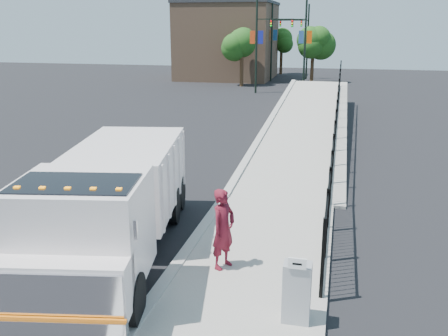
# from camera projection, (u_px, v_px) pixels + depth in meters

# --- Properties ---
(ground) EXTENTS (120.00, 120.00, 0.00)m
(ground) POSITION_uv_depth(u_px,v_px,m) (191.00, 248.00, 13.56)
(ground) COLOR black
(ground) RESTS_ON ground
(sidewalk) EXTENTS (3.55, 12.00, 0.12)m
(sidewalk) POSITION_uv_depth(u_px,v_px,m) (247.00, 291.00, 11.25)
(sidewalk) COLOR #9E998E
(sidewalk) RESTS_ON ground
(curb) EXTENTS (0.30, 12.00, 0.16)m
(curb) POSITION_uv_depth(u_px,v_px,m) (167.00, 280.00, 11.67)
(curb) COLOR #ADAAA3
(curb) RESTS_ON ground
(ramp) EXTENTS (3.95, 24.06, 3.19)m
(ramp) POSITION_uv_depth(u_px,v_px,m) (310.00, 133.00, 28.06)
(ramp) COLOR #9E998E
(ramp) RESTS_ON ground
(iron_fence) EXTENTS (0.10, 28.00, 1.80)m
(iron_fence) POSITION_uv_depth(u_px,v_px,m) (335.00, 132.00, 23.76)
(iron_fence) COLOR black
(iron_fence) RESTS_ON ground
(truck) EXTENTS (4.10, 8.69, 2.86)m
(truck) POSITION_uv_depth(u_px,v_px,m) (111.00, 200.00, 12.50)
(truck) COLOR black
(truck) RESTS_ON ground
(worker) EXTENTS (0.74, 0.86, 2.00)m
(worker) POSITION_uv_depth(u_px,v_px,m) (223.00, 229.00, 11.98)
(worker) COLOR maroon
(worker) RESTS_ON sidewalk
(utility_cabinet) EXTENTS (0.55, 0.40, 1.25)m
(utility_cabinet) POSITION_uv_depth(u_px,v_px,m) (297.00, 292.00, 9.86)
(utility_cabinet) COLOR gray
(utility_cabinet) RESTS_ON sidewalk
(arrow_sign) EXTENTS (0.35, 0.04, 0.22)m
(arrow_sign) POSITION_uv_depth(u_px,v_px,m) (297.00, 264.00, 9.45)
(arrow_sign) COLOR white
(arrow_sign) RESTS_ON utility_cabinet
(debris) EXTENTS (0.38, 0.38, 0.09)m
(debris) POSITION_uv_depth(u_px,v_px,m) (295.00, 262.00, 12.40)
(debris) COLOR silver
(debris) RESTS_ON sidewalk
(light_pole_0) EXTENTS (3.77, 0.22, 8.00)m
(light_pole_0) POSITION_uv_depth(u_px,v_px,m) (260.00, 42.00, 43.08)
(light_pole_0) COLOR black
(light_pole_0) RESTS_ON ground
(light_pole_1) EXTENTS (3.77, 0.22, 8.00)m
(light_pole_1) POSITION_uv_depth(u_px,v_px,m) (302.00, 42.00, 43.93)
(light_pole_1) COLOR black
(light_pole_1) RESTS_ON ground
(light_pole_2) EXTENTS (3.77, 0.22, 8.00)m
(light_pole_2) POSITION_uv_depth(u_px,v_px,m) (275.00, 39.00, 52.29)
(light_pole_2) COLOR black
(light_pole_2) RESTS_ON ground
(light_pole_3) EXTENTS (3.78, 0.22, 8.00)m
(light_pole_3) POSITION_uv_depth(u_px,v_px,m) (305.00, 39.00, 54.48)
(light_pole_3) COLOR black
(light_pole_3) RESTS_ON ground
(tree_0) EXTENTS (2.85, 2.85, 5.43)m
(tree_0) POSITION_uv_depth(u_px,v_px,m) (242.00, 45.00, 48.10)
(tree_0) COLOR #382314
(tree_0) RESTS_ON ground
(tree_1) EXTENTS (2.75, 2.75, 5.38)m
(tree_1) POSITION_uv_depth(u_px,v_px,m) (313.00, 44.00, 50.96)
(tree_1) COLOR #382314
(tree_1) RESTS_ON ground
(tree_2) EXTENTS (2.55, 2.55, 5.27)m
(tree_2) POSITION_uv_depth(u_px,v_px,m) (282.00, 41.00, 59.95)
(tree_2) COLOR #382314
(tree_2) RESTS_ON ground
(building) EXTENTS (10.00, 10.00, 8.00)m
(building) POSITION_uv_depth(u_px,v_px,m) (228.00, 42.00, 55.59)
(building) COLOR #8C664C
(building) RESTS_ON ground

